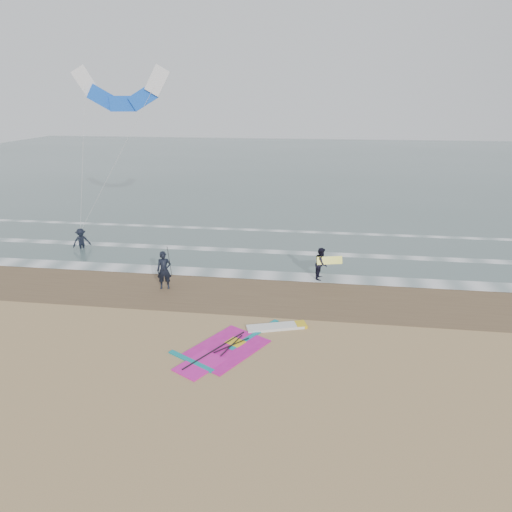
# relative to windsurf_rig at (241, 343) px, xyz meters

# --- Properties ---
(ground) EXTENTS (120.00, 120.00, 0.00)m
(ground) POSITION_rel_windsurf_rig_xyz_m (0.18, -1.25, -0.03)
(ground) COLOR tan
(ground) RESTS_ON ground
(sea_water) EXTENTS (120.00, 80.00, 0.02)m
(sea_water) POSITION_rel_windsurf_rig_xyz_m (0.18, 46.75, -0.02)
(sea_water) COLOR #47605E
(sea_water) RESTS_ON ground
(wet_sand_band) EXTENTS (120.00, 5.00, 0.01)m
(wet_sand_band) POSITION_rel_windsurf_rig_xyz_m (0.18, 4.75, -0.03)
(wet_sand_band) COLOR brown
(wet_sand_band) RESTS_ON ground
(foam_waterline) EXTENTS (120.00, 9.15, 0.02)m
(foam_waterline) POSITION_rel_windsurf_rig_xyz_m (0.18, 9.19, -0.00)
(foam_waterline) COLOR white
(foam_waterline) RESTS_ON ground
(windsurf_rig) EXTENTS (4.96, 4.70, 0.12)m
(windsurf_rig) POSITION_rel_windsurf_rig_xyz_m (0.00, 0.00, 0.00)
(windsurf_rig) COLOR white
(windsurf_rig) RESTS_ON ground
(person_standing) EXTENTS (0.77, 0.60, 1.88)m
(person_standing) POSITION_rel_windsurf_rig_xyz_m (-4.52, 4.65, 0.91)
(person_standing) COLOR black
(person_standing) RESTS_ON ground
(person_walking) EXTENTS (0.77, 0.91, 1.65)m
(person_walking) POSITION_rel_windsurf_rig_xyz_m (2.95, 6.93, 0.79)
(person_walking) COLOR black
(person_walking) RESTS_ON ground
(person_wading) EXTENTS (1.20, 1.13, 1.63)m
(person_wading) POSITION_rel_windsurf_rig_xyz_m (-11.50, 9.80, 0.78)
(person_wading) COLOR black
(person_wading) RESTS_ON ground
(held_pole) EXTENTS (0.17, 0.86, 1.82)m
(held_pole) POSITION_rel_windsurf_rig_xyz_m (-4.22, 4.65, 1.34)
(held_pole) COLOR black
(held_pole) RESTS_ON ground
(carried_kiteboard) EXTENTS (1.30, 0.51, 0.39)m
(carried_kiteboard) POSITION_rel_windsurf_rig_xyz_m (3.35, 6.83, 1.02)
(carried_kiteboard) COLOR yellow
(carried_kiteboard) RESTS_ON ground
(surf_kite) EXTENTS (5.90, 2.29, 9.49)m
(surf_kite) POSITION_rel_windsurf_rig_xyz_m (-8.95, 11.87, 8.97)
(surf_kite) COLOR white
(surf_kite) RESTS_ON ground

